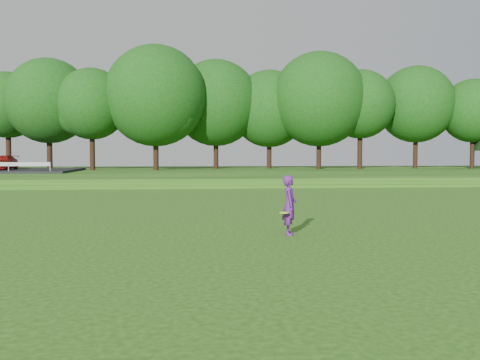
{
  "coord_description": "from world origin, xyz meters",
  "views": [
    {
      "loc": [
        -1.96,
        -13.87,
        2.26
      ],
      "look_at": [
        -0.33,
        4.46,
        1.3
      ],
      "focal_mm": 40.0,
      "sensor_mm": 36.0,
      "label": 1
    }
  ],
  "objects": [
    {
      "name": "berm",
      "position": [
        0.0,
        34.0,
        0.3
      ],
      "size": [
        130.0,
        30.0,
        0.6
      ],
      "primitive_type": "cube",
      "color": "#1B470D",
      "rests_on": "ground"
    },
    {
      "name": "treeline",
      "position": [
        0.0,
        38.0,
        8.1
      ],
      "size": [
        104.0,
        7.0,
        15.0
      ],
      "primitive_type": null,
      "color": "#163B0D",
      "rests_on": "berm"
    },
    {
      "name": "walking_path",
      "position": [
        0.0,
        20.0,
        0.02
      ],
      "size": [
        130.0,
        1.6,
        0.04
      ],
      "primitive_type": "cube",
      "color": "gray",
      "rests_on": "ground"
    },
    {
      "name": "woman",
      "position": [
        0.67,
        0.45,
        0.82
      ],
      "size": [
        0.58,
        0.85,
        1.63
      ],
      "color": "#5C1B7D",
      "rests_on": "ground"
    },
    {
      "name": "ground",
      "position": [
        0.0,
        0.0,
        0.0
      ],
      "size": [
        140.0,
        140.0,
        0.0
      ],
      "primitive_type": "plane",
      "color": "#1B470D",
      "rests_on": "ground"
    }
  ]
}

